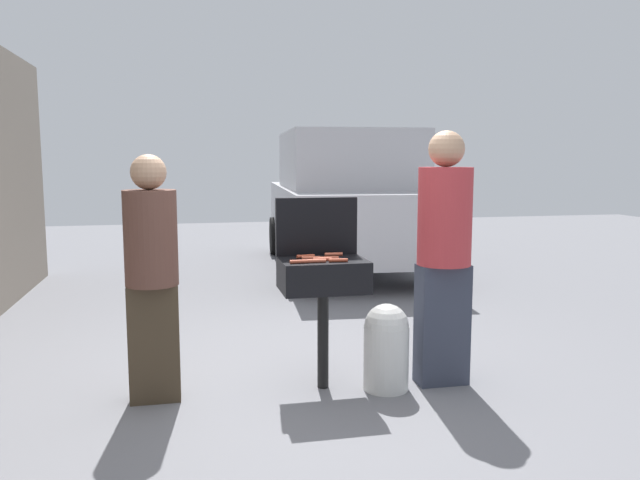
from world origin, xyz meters
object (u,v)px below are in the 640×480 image
object	(u,v)px
hot_dog_0	(311,258)
hot_dog_5	(299,262)
hot_dog_2	(329,258)
hot_dog_4	(338,260)
person_right	(444,249)
hot_dog_7	(322,259)
propane_tank	(386,345)
parked_minivan	(345,200)
person_left	(152,269)
hot_dog_6	(306,256)
bbq_grill	(323,280)
hot_dog_1	(316,261)
hot_dog_3	(333,254)

from	to	relation	value
hot_dog_0	hot_dog_5	world-z (taller)	same
hot_dog_2	hot_dog_4	bearing A→B (deg)	-69.42
person_right	hot_dog_7	bearing A→B (deg)	10.40
propane_tank	parked_minivan	bearing A→B (deg)	78.86
person_left	hot_dog_6	bearing A→B (deg)	18.47
hot_dog_6	person_right	xyz separation A→B (m)	(0.97, -0.18, 0.05)
hot_dog_6	propane_tank	size ratio (longest dim) A/B	0.21
person_left	propane_tank	bearing A→B (deg)	9.31
bbq_grill	hot_dog_0	size ratio (longest dim) A/B	7.14
hot_dog_6	propane_tank	distance (m)	0.85
bbq_grill	hot_dog_7	world-z (taller)	hot_dog_7
hot_dog_1	hot_dog_7	xyz separation A→B (m)	(0.06, 0.06, 0.00)
hot_dog_4	parked_minivan	world-z (taller)	parked_minivan
hot_dog_3	parked_minivan	size ratio (longest dim) A/B	0.03
hot_dog_5	propane_tank	xyz separation A→B (m)	(0.62, 0.01, -0.62)
hot_dog_3	parked_minivan	xyz separation A→B (m)	(1.28, 4.60, 0.08)
hot_dog_5	propane_tank	distance (m)	0.88
hot_dog_2	bbq_grill	bearing A→B (deg)	135.79
hot_dog_1	parked_minivan	distance (m)	5.09
hot_dog_3	hot_dog_1	bearing A→B (deg)	-124.52
hot_dog_0	person_left	bearing A→B (deg)	179.56
bbq_grill	hot_dog_0	xyz separation A→B (m)	(-0.09, 0.00, 0.16)
hot_dog_4	person_right	distance (m)	0.79
hot_dog_6	parked_minivan	size ratio (longest dim) A/B	0.03
hot_dog_5	person_right	xyz separation A→B (m)	(1.06, 0.04, 0.05)
hot_dog_2	hot_dog_6	size ratio (longest dim) A/B	1.00
propane_tank	person_left	size ratio (longest dim) A/B	0.37
hot_dog_2	hot_dog_0	bearing A→B (deg)	163.84
hot_dog_2	hot_dog_7	world-z (taller)	same
hot_dog_1	hot_dog_7	bearing A→B (deg)	48.29
bbq_grill	hot_dog_3	size ratio (longest dim) A/B	7.14
propane_tank	hot_dog_1	bearing A→B (deg)	-179.90
hot_dog_2	parked_minivan	distance (m)	4.96
hot_dog_7	parked_minivan	xyz separation A→B (m)	(1.41, 4.81, 0.08)
hot_dog_0	propane_tank	distance (m)	0.82
bbq_grill	hot_dog_3	distance (m)	0.23
hot_dog_4	propane_tank	world-z (taller)	hot_dog_4
hot_dog_2	hot_dog_1	bearing A→B (deg)	-139.56
hot_dog_4	hot_dog_7	bearing A→B (deg)	144.29
hot_dog_1	hot_dog_0	bearing A→B (deg)	94.78
hot_dog_0	parked_minivan	size ratio (longest dim) A/B	0.03
bbq_grill	parked_minivan	size ratio (longest dim) A/B	0.21
hot_dog_7	person_right	distance (m)	0.89
person_left	hot_dog_7	bearing A→B (deg)	10.40
hot_dog_1	hot_dog_7	size ratio (longest dim) A/B	1.00
person_left	person_right	xyz separation A→B (m)	(2.02, -0.10, 0.09)
hot_dog_4	hot_dog_1	bearing A→B (deg)	177.53
hot_dog_3	hot_dog_6	bearing A→B (deg)	-167.12
hot_dog_7	parked_minivan	world-z (taller)	parked_minivan
hot_dog_0	hot_dog_3	distance (m)	0.24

